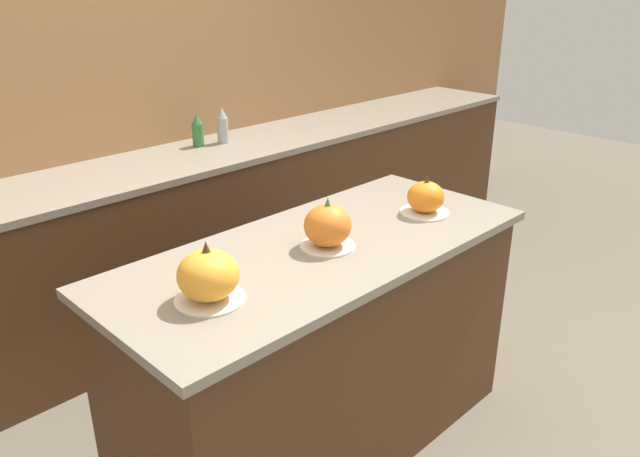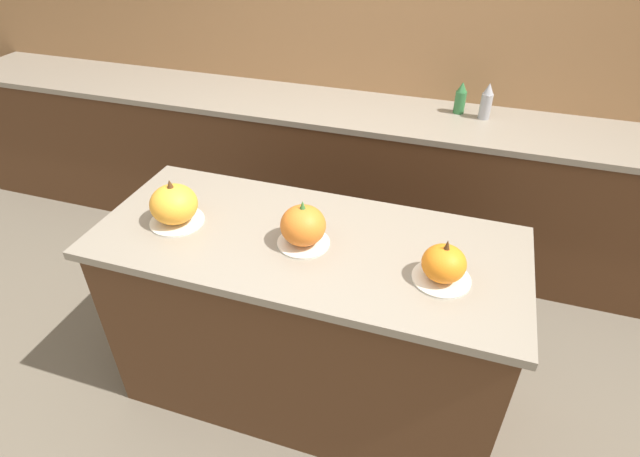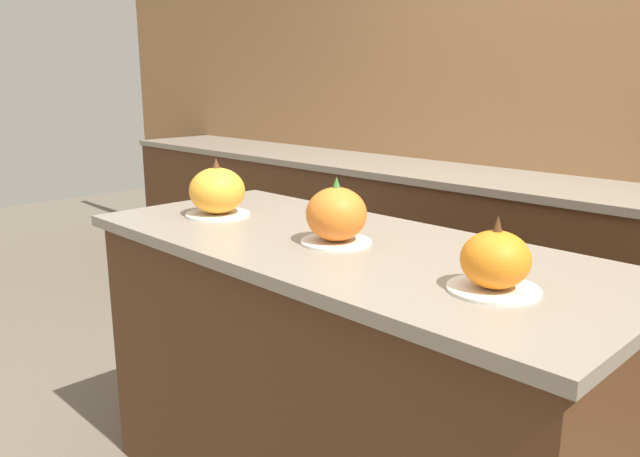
# 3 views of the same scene
# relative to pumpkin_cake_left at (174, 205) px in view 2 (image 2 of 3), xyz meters

# --- Properties ---
(ground_plane) EXTENTS (12.00, 12.00, 0.00)m
(ground_plane) POSITION_rel_pumpkin_cake_left_xyz_m (0.54, 0.05, -1.00)
(ground_plane) COLOR #665B4C
(wall_back) EXTENTS (8.00, 0.06, 2.50)m
(wall_back) POSITION_rel_pumpkin_cake_left_xyz_m (0.54, 1.69, 0.25)
(wall_back) COLOR #9E7047
(wall_back) RESTS_ON ground_plane
(kitchen_island) EXTENTS (1.69, 0.72, 0.92)m
(kitchen_island) POSITION_rel_pumpkin_cake_left_xyz_m (0.54, 0.05, -0.54)
(kitchen_island) COLOR #4C2D19
(kitchen_island) RESTS_ON ground_plane
(back_counter) EXTENTS (6.00, 0.60, 0.94)m
(back_counter) POSITION_rel_pumpkin_cake_left_xyz_m (0.54, 1.36, -0.53)
(back_counter) COLOR #4C2D19
(back_counter) RESTS_ON ground_plane
(pumpkin_cake_left) EXTENTS (0.22, 0.22, 0.20)m
(pumpkin_cake_left) POSITION_rel_pumpkin_cake_left_xyz_m (0.00, 0.00, 0.00)
(pumpkin_cake_left) COLOR silver
(pumpkin_cake_left) RESTS_ON kitchen_island
(pumpkin_cake_center) EXTENTS (0.20, 0.20, 0.19)m
(pumpkin_cake_center) POSITION_rel_pumpkin_cake_left_xyz_m (0.54, 0.02, -0.00)
(pumpkin_cake_center) COLOR silver
(pumpkin_cake_center) RESTS_ON kitchen_island
(pumpkin_cake_right) EXTENTS (0.21, 0.21, 0.17)m
(pumpkin_cake_right) POSITION_rel_pumpkin_cake_left_xyz_m (1.07, -0.02, -0.02)
(pumpkin_cake_right) COLOR silver
(pumpkin_cake_right) RESTS_ON kitchen_island
(bottle_tall) EXTENTS (0.06, 0.06, 0.18)m
(bottle_tall) POSITION_rel_pumpkin_cake_left_xyz_m (0.99, 1.49, 0.02)
(bottle_tall) COLOR #2D6B38
(bottle_tall) RESTS_ON back_counter
(bottle_short) EXTENTS (0.06, 0.06, 0.21)m
(bottle_short) POSITION_rel_pumpkin_cake_left_xyz_m (1.13, 1.45, 0.03)
(bottle_short) COLOR #99999E
(bottle_short) RESTS_ON back_counter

